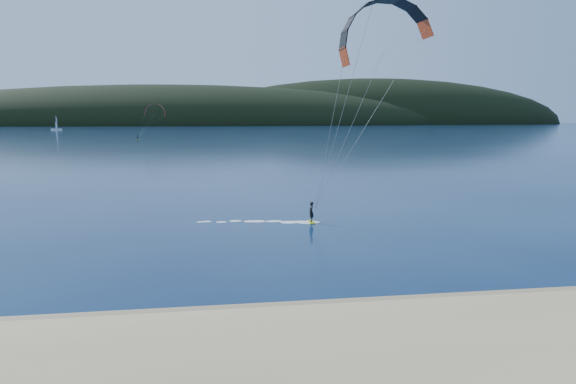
% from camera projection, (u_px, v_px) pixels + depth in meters
% --- Properties ---
extents(ground, '(1800.00, 1800.00, 0.00)m').
position_uv_depth(ground, '(258.00, 359.00, 19.56)').
color(ground, '#08163E').
rests_on(ground, ground).
extents(wet_sand, '(220.00, 2.50, 0.10)m').
position_uv_depth(wet_sand, '(249.00, 314.00, 23.95)').
color(wet_sand, '#957656').
rests_on(wet_sand, ground).
extents(headland, '(1200.00, 310.00, 140.00)m').
position_uv_depth(headland, '(213.00, 125.00, 749.12)').
color(headland, black).
rests_on(headland, ground).
extents(kitesurfer_near, '(20.06, 6.34, 17.90)m').
position_uv_depth(kitesurfer_near, '(381.00, 54.00, 40.81)').
color(kitesurfer_near, '#CED418').
rests_on(kitesurfer_near, ground).
extents(kitesurfer_far, '(13.01, 5.26, 13.73)m').
position_uv_depth(kitesurfer_far, '(155.00, 114.00, 216.39)').
color(kitesurfer_far, '#CED418').
rests_on(kitesurfer_far, ground).
extents(sailboat, '(7.90, 5.15, 11.38)m').
position_uv_depth(sailboat, '(57.00, 129.00, 394.08)').
color(sailboat, white).
rests_on(sailboat, ground).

